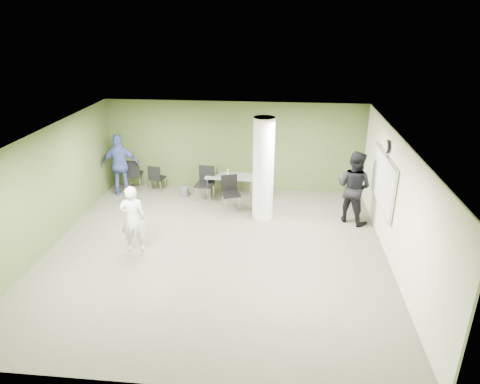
# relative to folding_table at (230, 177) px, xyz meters

# --- Properties ---
(floor) EXTENTS (8.00, 8.00, 0.00)m
(floor) POSITION_rel_folding_table_xyz_m (0.06, -3.28, -0.65)
(floor) COLOR #4C4B3B
(floor) RESTS_ON ground
(ceiling) EXTENTS (8.00, 8.00, 0.00)m
(ceiling) POSITION_rel_folding_table_xyz_m (0.06, -3.28, 2.15)
(ceiling) COLOR white
(ceiling) RESTS_ON wall_back
(wall_back) EXTENTS (8.00, 2.80, 0.02)m
(wall_back) POSITION_rel_folding_table_xyz_m (0.06, 0.72, 0.75)
(wall_back) COLOR #465628
(wall_back) RESTS_ON floor
(wall_left) EXTENTS (0.02, 8.00, 2.80)m
(wall_left) POSITION_rel_folding_table_xyz_m (-3.94, -3.28, 0.75)
(wall_left) COLOR #465628
(wall_left) RESTS_ON floor
(wall_right_cream) EXTENTS (0.02, 8.00, 2.80)m
(wall_right_cream) POSITION_rel_folding_table_xyz_m (4.06, -3.28, 0.75)
(wall_right_cream) COLOR beige
(wall_right_cream) RESTS_ON floor
(column) EXTENTS (0.56, 0.56, 2.80)m
(column) POSITION_rel_folding_table_xyz_m (1.06, -1.28, 0.75)
(column) COLOR silver
(column) RESTS_ON floor
(whiteboard) EXTENTS (0.05, 2.30, 1.30)m
(whiteboard) POSITION_rel_folding_table_xyz_m (3.98, -2.08, 0.85)
(whiteboard) COLOR silver
(whiteboard) RESTS_ON wall_right_cream
(wall_clock) EXTENTS (0.06, 0.32, 0.32)m
(wall_clock) POSITION_rel_folding_table_xyz_m (3.98, -2.08, 1.70)
(wall_clock) COLOR black
(wall_clock) RESTS_ON wall_right_cream
(folding_table) EXTENTS (1.50, 0.72, 0.95)m
(folding_table) POSITION_rel_folding_table_xyz_m (0.00, 0.00, 0.00)
(folding_table) COLOR gray
(folding_table) RESTS_ON floor
(wastebasket) EXTENTS (0.26, 0.26, 0.30)m
(wastebasket) POSITION_rel_folding_table_xyz_m (-1.41, -0.11, -0.50)
(wastebasket) COLOR #4C4C4C
(wastebasket) RESTS_ON floor
(chair_back_left) EXTENTS (0.56, 0.56, 1.01)m
(chair_back_left) POSITION_rel_folding_table_xyz_m (-3.12, 0.27, -0.06)
(chair_back_left) COLOR black
(chair_back_left) RESTS_ON floor
(chair_back_right) EXTENTS (0.50, 0.50, 0.87)m
(chair_back_right) POSITION_rel_folding_table_xyz_m (-2.36, 0.20, -0.14)
(chair_back_right) COLOR black
(chair_back_right) RESTS_ON floor
(chair_table_left) EXTENTS (0.57, 0.57, 1.01)m
(chair_table_left) POSITION_rel_folding_table_xyz_m (-0.72, -0.20, -0.06)
(chair_table_left) COLOR black
(chair_table_left) RESTS_ON floor
(chair_table_right) EXTENTS (0.62, 0.62, 0.98)m
(chair_table_right) POSITION_rel_folding_table_xyz_m (0.10, -0.81, -0.08)
(chair_table_right) COLOR black
(chair_table_right) RESTS_ON floor
(woman_white) EXTENTS (0.67, 0.51, 1.64)m
(woman_white) POSITION_rel_folding_table_xyz_m (-1.86, -3.40, 0.17)
(woman_white) COLOR silver
(woman_white) RESTS_ON floor
(man_black) EXTENTS (1.22, 1.17, 1.98)m
(man_black) POSITION_rel_folding_table_xyz_m (3.46, -1.31, 0.34)
(man_black) COLOR black
(man_black) RESTS_ON floor
(man_blue) EXTENTS (1.21, 0.72, 1.92)m
(man_blue) POSITION_rel_folding_table_xyz_m (-3.34, -0.12, 0.31)
(man_blue) COLOR #38498B
(man_blue) RESTS_ON floor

